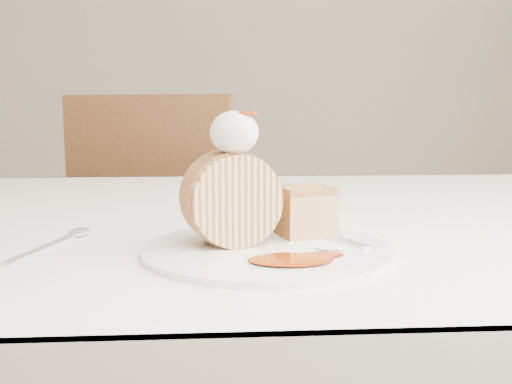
{
  "coord_description": "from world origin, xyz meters",
  "views": [
    {
      "loc": [
        0.01,
        -0.58,
        0.89
      ],
      "look_at": [
        0.05,
        -0.03,
        0.81
      ],
      "focal_mm": 40.0,
      "sensor_mm": 36.0,
      "label": 1
    }
  ],
  "objects": [
    {
      "name": "plate",
      "position": [
        0.06,
        -0.04,
        0.75
      ],
      "size": [
        0.3,
        0.3,
        0.01
      ],
      "primitive_type": "cylinder",
      "rotation": [
        0.0,
        0.0,
        0.25
      ],
      "color": "white",
      "rests_on": "table"
    },
    {
      "name": "caramel_drizzle",
      "position": [
        0.04,
        -0.03,
        0.89
      ],
      "size": [
        0.02,
        0.02,
        0.01
      ],
      "primitive_type": "ellipsoid",
      "color": "#842805",
      "rests_on": "whipped_cream"
    },
    {
      "name": "table",
      "position": [
        0.0,
        0.2,
        0.66
      ],
      "size": [
        1.4,
        0.9,
        0.75
      ],
      "color": "silver",
      "rests_on": "ground"
    },
    {
      "name": "fork",
      "position": [
        0.13,
        -0.01,
        0.76
      ],
      "size": [
        0.09,
        0.14,
        0.0
      ],
      "primitive_type": "cube",
      "rotation": [
        0.0,
        0.0,
        0.51
      ],
      "color": "silver",
      "rests_on": "plate"
    },
    {
      "name": "whipped_cream",
      "position": [
        0.03,
        -0.03,
        0.87
      ],
      "size": [
        0.05,
        0.05,
        0.04
      ],
      "primitive_type": "ellipsoid",
      "color": "white",
      "rests_on": "roulade_slice"
    },
    {
      "name": "chair_far",
      "position": [
        -0.14,
        0.97,
        0.53
      ],
      "size": [
        0.55,
        0.55,
        0.93
      ],
      "rotation": [
        0.0,
        0.0,
        2.85
      ],
      "color": "brown",
      "rests_on": "ground"
    },
    {
      "name": "spoon",
      "position": [
        -0.17,
        -0.02,
        0.75
      ],
      "size": [
        0.06,
        0.14,
        0.0
      ],
      "primitive_type": "cube",
      "rotation": [
        0.0,
        0.0,
        -0.26
      ],
      "color": "silver",
      "rests_on": "table"
    },
    {
      "name": "roulade_slice",
      "position": [
        0.02,
        -0.02,
        0.8
      ],
      "size": [
        0.1,
        0.07,
        0.09
      ],
      "primitive_type": "cylinder",
      "rotation": [
        1.57,
        0.0,
        0.28
      ],
      "color": "beige",
      "rests_on": "plate"
    },
    {
      "name": "cake_chunk",
      "position": [
        0.1,
        0.01,
        0.78
      ],
      "size": [
        0.07,
        0.06,
        0.05
      ],
      "primitive_type": "cube",
      "rotation": [
        0.0,
        0.0,
        0.25
      ],
      "color": "#C08148",
      "rests_on": "plate"
    },
    {
      "name": "caramel_pool",
      "position": [
        0.07,
        -0.1,
        0.76
      ],
      "size": [
        0.09,
        0.07,
        0.0
      ],
      "primitive_type": null,
      "rotation": [
        0.0,
        0.0,
        0.25
      ],
      "color": "#842805",
      "rests_on": "plate"
    }
  ]
}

